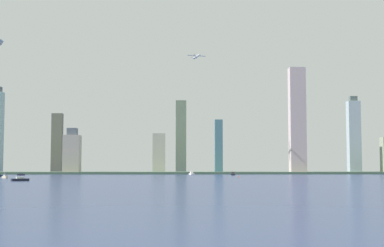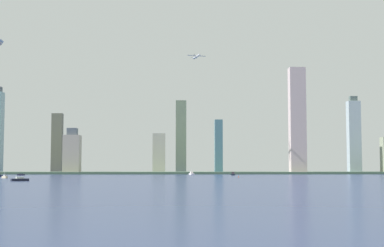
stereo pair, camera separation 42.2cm
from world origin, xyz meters
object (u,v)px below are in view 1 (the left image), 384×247
object	(u,v)px
skyscraper_4	(57,143)
skyscraper_9	(181,137)
channel_buoy_1	(1,175)
skyscraper_1	(218,147)
skyscraper_3	(297,121)
boat_4	(21,174)
boat_1	(5,177)
channel_buoy_0	(239,176)
boat_0	(233,174)
boat_5	(192,174)
skyscraper_0	(159,154)
skyscraper_5	(72,153)
boat_3	(20,179)
skyscraper_2	(354,136)
airplane	(197,56)

from	to	relation	value
skyscraper_4	skyscraper_9	bearing A→B (deg)	3.55
skyscraper_9	channel_buoy_1	distance (m)	360.23
skyscraper_9	skyscraper_1	bearing A→B (deg)	-49.92
channel_buoy_1	skyscraper_3	bearing A→B (deg)	20.14
boat_4	channel_buoy_1	xyz separation A→B (m)	(-16.40, -38.63, 0.06)
boat_1	channel_buoy_0	size ratio (longest dim) A/B	2.85
skyscraper_1	boat_0	bearing A→B (deg)	-85.90
skyscraper_4	boat_5	xyz separation A→B (m)	(235.06, -158.89, -51.65)
channel_buoy_1	boat_5	bearing A→B (deg)	18.32
skyscraper_0	skyscraper_5	bearing A→B (deg)	-162.72
boat_4	skyscraper_9	bearing A→B (deg)	55.16
channel_buoy_1	skyscraper_9	bearing A→B (deg)	46.67
skyscraper_1	boat_1	world-z (taller)	skyscraper_1
boat_0	boat_3	bearing A→B (deg)	151.68
skyscraper_4	boat_1	distance (m)	389.81
skyscraper_3	boat_4	xyz separation A→B (m)	(-418.58, -120.89, -86.96)
skyscraper_1	skyscraper_3	world-z (taller)	skyscraper_3
skyscraper_2	skyscraper_5	size ratio (longest dim) A/B	1.78
skyscraper_2	channel_buoy_0	bearing A→B (deg)	-127.76
skyscraper_0	channel_buoy_0	xyz separation A→B (m)	(101.15, -315.12, -33.26)
skyscraper_3	boat_0	xyz separation A→B (m)	(-119.35, -114.69, -86.56)
skyscraper_4	skyscraper_5	distance (m)	90.97
boat_0	boat_5	size ratio (longest dim) A/B	0.96
skyscraper_1	skyscraper_3	xyz separation A→B (m)	(129.28, -24.01, 42.79)
skyscraper_4	boat_0	xyz separation A→B (m)	(293.38, -199.24, -51.68)
boat_1	boat_0	bearing A→B (deg)	-106.17
boat_3	boat_0	bearing A→B (deg)	-157.60
boat_4	channel_buoy_1	size ratio (longest dim) A/B	3.85
skyscraper_9	boat_4	distance (m)	321.93
skyscraper_5	boat_3	world-z (taller)	skyscraper_5
skyscraper_2	airplane	size ratio (longest dim) A/B	4.38
boat_0	boat_1	size ratio (longest dim) A/B	1.96
boat_5	skyscraper_9	bearing A→B (deg)	-7.91
skyscraper_3	channel_buoy_0	world-z (taller)	skyscraper_3
airplane	boat_0	bearing A→B (deg)	11.02
skyscraper_0	boat_3	size ratio (longest dim) A/B	4.44
boat_3	boat_1	bearing A→B (deg)	-97.90
skyscraper_2	skyscraper_4	bearing A→B (deg)	175.08
skyscraper_3	skyscraper_5	bearing A→B (deg)	179.10
boat_1	boat_5	size ratio (longest dim) A/B	0.49
skyscraper_0	skyscraper_9	xyz separation A→B (m)	(38.49, 48.52, 31.31)
skyscraper_1	skyscraper_3	distance (m)	138.28
boat_5	channel_buoy_0	distance (m)	197.11
skyscraper_2	channel_buoy_1	size ratio (longest dim) A/B	48.26
skyscraper_5	skyscraper_9	xyz separation A→B (m)	(179.62, 92.42, 31.78)
boat_4	airplane	size ratio (longest dim) A/B	0.35
skyscraper_1	channel_buoy_1	size ratio (longest dim) A/B	32.72
boat_0	airplane	bearing A→B (deg)	35.26
skyscraper_4	skyscraper_2	bearing A→B (deg)	-4.92
skyscraper_4	airplane	world-z (taller)	airplane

